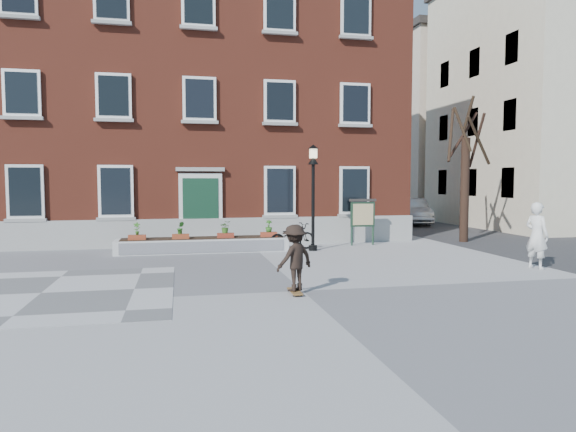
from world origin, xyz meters
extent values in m
plane|color=gray|center=(0.00, 0.00, 0.00)|extent=(100.00, 100.00, 0.00)
cube|color=#5D5D5F|center=(-6.00, 1.00, 0.01)|extent=(6.00, 6.00, 0.01)
imported|color=black|center=(1.30, 7.04, 0.50)|extent=(2.03, 1.20, 1.01)
imported|color=#B1B3B6|center=(10.67, 16.57, 0.77)|extent=(2.72, 4.95, 1.55)
imported|color=silver|center=(7.50, 1.54, 0.99)|extent=(0.66, 0.83, 1.98)
cube|color=brown|center=(-2.00, 14.00, 6.00)|extent=(18.00, 10.00, 12.00)
cube|color=#9E9E99|center=(-2.00, 8.88, 0.55)|extent=(18.00, 0.24, 1.10)
cube|color=#A9A9A4|center=(-2.00, 8.75, 0.10)|extent=(2.60, 0.80, 0.20)
cube|color=#A4A49F|center=(-2.00, 8.90, 0.30)|extent=(2.20, 0.50, 0.20)
cube|color=silver|center=(-2.00, 8.92, 1.65)|extent=(1.70, 0.12, 2.50)
cube|color=#133522|center=(-2.00, 8.87, 1.55)|extent=(1.40, 0.06, 2.30)
cube|color=#979792|center=(-2.00, 8.88, 3.05)|extent=(1.90, 0.25, 0.15)
cube|color=silver|center=(-8.40, 8.90, 2.20)|extent=(1.30, 0.10, 2.00)
cube|color=black|center=(-8.40, 8.85, 2.20)|extent=(1.08, 0.04, 1.78)
cube|color=gray|center=(-8.40, 8.84, 1.14)|extent=(1.44, 0.20, 0.12)
cube|color=white|center=(-8.40, 8.90, 5.80)|extent=(1.30, 0.10, 1.70)
cube|color=black|center=(-8.40, 8.85, 5.80)|extent=(1.08, 0.04, 1.48)
cube|color=#A0A09B|center=(-8.40, 8.84, 4.89)|extent=(1.44, 0.20, 0.12)
cube|color=gray|center=(-8.40, 8.84, 8.49)|extent=(1.44, 0.20, 0.12)
cube|color=white|center=(-5.20, 8.90, 2.20)|extent=(1.30, 0.10, 2.00)
cube|color=black|center=(-5.20, 8.85, 2.20)|extent=(1.08, 0.04, 1.78)
cube|color=gray|center=(-5.20, 8.84, 1.14)|extent=(1.44, 0.20, 0.12)
cube|color=white|center=(-5.20, 8.90, 5.80)|extent=(1.30, 0.10, 1.70)
cube|color=black|center=(-5.20, 8.85, 5.80)|extent=(1.08, 0.04, 1.48)
cube|color=#9C9C97|center=(-5.20, 8.84, 4.89)|extent=(1.44, 0.20, 0.12)
cube|color=gray|center=(-5.20, 8.84, 8.49)|extent=(1.44, 0.20, 0.12)
cube|color=white|center=(-2.00, 8.90, 5.80)|extent=(1.30, 0.10, 1.70)
cube|color=black|center=(-2.00, 8.85, 5.80)|extent=(1.08, 0.04, 1.48)
cube|color=#9E9E99|center=(-2.00, 8.84, 4.89)|extent=(1.44, 0.20, 0.12)
cube|color=white|center=(-2.00, 8.90, 9.40)|extent=(1.30, 0.10, 1.70)
cube|color=black|center=(-2.00, 8.85, 9.40)|extent=(1.08, 0.04, 1.48)
cube|color=#ABABA6|center=(-2.00, 8.84, 8.49)|extent=(1.44, 0.20, 0.12)
cube|color=white|center=(1.20, 8.90, 2.20)|extent=(1.30, 0.10, 2.00)
cube|color=black|center=(1.20, 8.85, 2.20)|extent=(1.08, 0.04, 1.78)
cube|color=#9A9B96|center=(1.20, 8.84, 1.14)|extent=(1.44, 0.20, 0.12)
cube|color=white|center=(1.20, 8.90, 5.80)|extent=(1.30, 0.10, 1.70)
cube|color=black|center=(1.20, 8.85, 5.80)|extent=(1.08, 0.04, 1.48)
cube|color=gray|center=(1.20, 8.84, 4.89)|extent=(1.44, 0.20, 0.12)
cube|color=white|center=(1.20, 8.90, 9.40)|extent=(1.30, 0.10, 1.70)
cube|color=black|center=(1.20, 8.85, 9.40)|extent=(1.08, 0.04, 1.48)
cube|color=#9A9A95|center=(1.20, 8.84, 8.49)|extent=(1.44, 0.20, 0.12)
cube|color=silver|center=(4.40, 8.90, 2.20)|extent=(1.30, 0.10, 2.00)
cube|color=black|center=(4.40, 8.85, 2.20)|extent=(1.08, 0.04, 1.78)
cube|color=#969792|center=(4.40, 8.84, 1.14)|extent=(1.44, 0.20, 0.12)
cube|color=white|center=(4.40, 8.90, 5.80)|extent=(1.30, 0.10, 1.70)
cube|color=black|center=(4.40, 8.85, 5.80)|extent=(1.08, 0.04, 1.48)
cube|color=#999994|center=(4.40, 8.84, 4.89)|extent=(1.44, 0.20, 0.12)
cube|color=silver|center=(4.40, 8.90, 9.40)|extent=(1.30, 0.10, 1.70)
cube|color=black|center=(4.40, 8.85, 9.40)|extent=(1.08, 0.04, 1.48)
cube|color=#969591|center=(4.40, 8.84, 8.49)|extent=(1.44, 0.20, 0.12)
cube|color=silver|center=(-2.00, 7.20, 0.25)|extent=(6.20, 1.10, 0.50)
cube|color=#AEAEAE|center=(-2.00, 6.64, 0.25)|extent=(5.80, 0.02, 0.40)
cube|color=black|center=(-2.00, 7.20, 0.50)|extent=(5.80, 0.90, 0.06)
cube|color=maroon|center=(-4.30, 6.95, 0.60)|extent=(0.60, 0.25, 0.20)
imported|color=#2F671F|center=(-4.30, 6.95, 0.92)|extent=(0.24, 0.24, 0.45)
cube|color=brown|center=(-2.80, 6.95, 0.60)|extent=(0.60, 0.25, 0.20)
imported|color=#29671F|center=(-2.80, 6.95, 0.92)|extent=(0.25, 0.25, 0.45)
cube|color=maroon|center=(-1.20, 6.95, 0.60)|extent=(0.60, 0.25, 0.20)
imported|color=#34631D|center=(-1.20, 6.95, 0.92)|extent=(0.40, 0.40, 0.45)
cube|color=#993821|center=(0.40, 6.95, 0.60)|extent=(0.60, 0.25, 0.20)
imported|color=#2A5E1C|center=(0.40, 6.95, 0.92)|extent=(0.25, 0.25, 0.45)
cylinder|color=#311F15|center=(9.00, 8.00, 2.20)|extent=(0.36, 0.36, 4.40)
cylinder|color=#321E16|center=(9.51, 8.00, 4.29)|extent=(0.12, 1.12, 2.23)
cylinder|color=#311E15|center=(9.17, 8.52, 4.55)|extent=(1.18, 0.49, 1.97)
cylinder|color=#312116|center=(8.51, 8.36, 4.55)|extent=(0.88, 1.14, 2.35)
cylinder|color=black|center=(8.70, 7.78, 4.73)|extent=(0.60, 0.77, 1.90)
cylinder|color=black|center=(9.20, 7.37, 4.24)|extent=(1.39, 0.55, 1.95)
cylinder|color=#2F2014|center=(9.16, 8.13, 5.37)|extent=(0.43, 0.48, 1.58)
cube|color=#39393C|center=(12.00, 18.00, 0.00)|extent=(8.00, 36.00, 0.01)
cube|color=beige|center=(18.00, 14.00, 7.00)|extent=(10.00, 11.00, 14.00)
cube|color=beige|center=(18.00, 26.00, 6.50)|extent=(10.00, 11.00, 13.00)
cube|color=#383330|center=(18.00, 26.00, 13.25)|extent=(10.40, 11.40, 0.50)
cube|color=black|center=(13.04, 10.80, 2.50)|extent=(0.08, 1.00, 1.50)
cube|color=black|center=(13.04, 14.00, 2.50)|extent=(0.08, 1.00, 1.50)
cube|color=black|center=(13.04, 17.20, 2.50)|extent=(0.08, 1.00, 1.50)
cube|color=black|center=(13.04, 10.80, 5.80)|extent=(0.08, 1.00, 1.50)
cube|color=black|center=(13.04, 14.00, 5.80)|extent=(0.08, 1.00, 1.50)
cube|color=black|center=(13.04, 17.20, 5.80)|extent=(0.08, 1.00, 1.50)
cube|color=black|center=(13.04, 10.80, 9.00)|extent=(0.08, 1.00, 1.50)
cube|color=black|center=(13.04, 14.00, 9.00)|extent=(0.08, 1.00, 1.50)
cube|color=black|center=(13.04, 17.20, 9.00)|extent=(0.08, 1.00, 1.50)
cylinder|color=black|center=(2.03, 6.71, 0.10)|extent=(0.32, 0.32, 0.20)
cylinder|color=black|center=(2.03, 6.71, 1.60)|extent=(0.12, 0.12, 3.20)
cone|color=black|center=(2.03, 6.71, 3.35)|extent=(0.40, 0.40, 0.30)
cube|color=beige|center=(2.03, 6.71, 3.60)|extent=(0.24, 0.24, 0.34)
cone|color=black|center=(2.03, 6.71, 3.85)|extent=(0.40, 0.40, 0.16)
cylinder|color=#183125|center=(3.94, 7.83, 0.90)|extent=(0.08, 0.08, 1.80)
cylinder|color=#1A3422|center=(4.84, 7.83, 0.90)|extent=(0.08, 0.08, 1.80)
cube|color=#183021|center=(4.39, 7.83, 1.25)|extent=(1.00, 0.10, 1.00)
cube|color=beige|center=(4.39, 7.77, 1.25)|extent=(0.85, 0.02, 0.85)
cube|color=#332E2C|center=(4.39, 7.83, 1.82)|extent=(1.10, 0.16, 0.10)
cube|color=brown|center=(-0.25, -0.27, 0.06)|extent=(0.22, 0.78, 0.03)
cylinder|color=black|center=(-0.34, -0.55, 0.03)|extent=(0.03, 0.05, 0.05)
cylinder|color=black|center=(-0.16, -0.55, 0.03)|extent=(0.03, 0.05, 0.05)
cylinder|color=black|center=(-0.34, 0.01, 0.03)|extent=(0.03, 0.05, 0.05)
cylinder|color=black|center=(-0.16, 0.01, 0.03)|extent=(0.03, 0.05, 0.05)
imported|color=black|center=(-0.25, -0.27, 0.84)|extent=(1.14, 0.97, 1.53)
camera|label=1|loc=(-2.83, -11.67, 2.62)|focal=32.00mm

